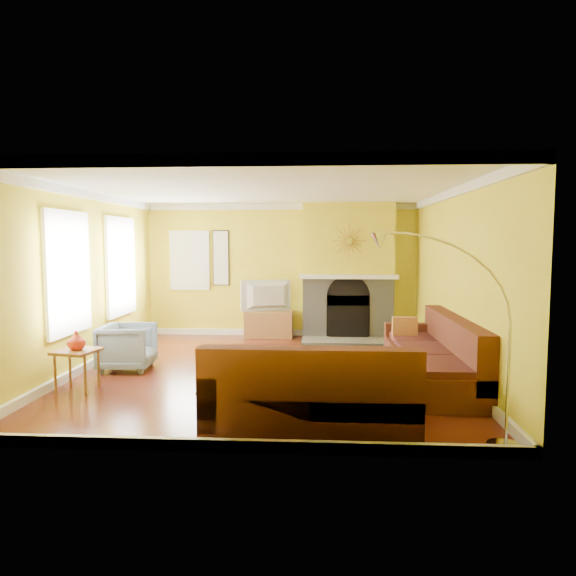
# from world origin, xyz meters

# --- Properties ---
(floor) EXTENTS (5.50, 6.00, 0.02)m
(floor) POSITION_xyz_m (0.00, 0.00, -0.01)
(floor) COLOR maroon
(floor) RESTS_ON ground
(ceiling) EXTENTS (5.50, 6.00, 0.02)m
(ceiling) POSITION_xyz_m (0.00, 0.00, 2.71)
(ceiling) COLOR white
(ceiling) RESTS_ON ground
(wall_back) EXTENTS (5.50, 0.02, 2.70)m
(wall_back) POSITION_xyz_m (0.00, 3.01, 1.35)
(wall_back) COLOR yellow
(wall_back) RESTS_ON ground
(wall_front) EXTENTS (5.50, 0.02, 2.70)m
(wall_front) POSITION_xyz_m (0.00, -3.01, 1.35)
(wall_front) COLOR yellow
(wall_front) RESTS_ON ground
(wall_left) EXTENTS (0.02, 6.00, 2.70)m
(wall_left) POSITION_xyz_m (-2.76, 0.00, 1.35)
(wall_left) COLOR yellow
(wall_left) RESTS_ON ground
(wall_right) EXTENTS (0.02, 6.00, 2.70)m
(wall_right) POSITION_xyz_m (2.76, 0.00, 1.35)
(wall_right) COLOR yellow
(wall_right) RESTS_ON ground
(baseboard) EXTENTS (5.50, 6.00, 0.12)m
(baseboard) POSITION_xyz_m (0.00, 0.00, 0.06)
(baseboard) COLOR white
(baseboard) RESTS_ON floor
(crown_molding) EXTENTS (5.50, 6.00, 0.12)m
(crown_molding) POSITION_xyz_m (0.00, 0.00, 2.64)
(crown_molding) COLOR white
(crown_molding) RESTS_ON ceiling
(window_left_near) EXTENTS (0.06, 1.22, 1.72)m
(window_left_near) POSITION_xyz_m (-2.72, 1.30, 1.50)
(window_left_near) COLOR white
(window_left_near) RESTS_ON wall_left
(window_left_far) EXTENTS (0.06, 1.22, 1.72)m
(window_left_far) POSITION_xyz_m (-2.72, -0.60, 1.50)
(window_left_far) COLOR white
(window_left_far) RESTS_ON wall_left
(window_back) EXTENTS (0.82, 0.06, 1.22)m
(window_back) POSITION_xyz_m (-1.90, 2.96, 1.55)
(window_back) COLOR white
(window_back) RESTS_ON wall_back
(wall_art) EXTENTS (0.34, 0.04, 1.14)m
(wall_art) POSITION_xyz_m (-1.25, 2.97, 1.60)
(wall_art) COLOR white
(wall_art) RESTS_ON wall_back
(fireplace) EXTENTS (1.80, 0.40, 2.70)m
(fireplace) POSITION_xyz_m (1.35, 2.80, 1.35)
(fireplace) COLOR gray
(fireplace) RESTS_ON floor
(mantel) EXTENTS (1.92, 0.22, 0.08)m
(mantel) POSITION_xyz_m (1.35, 2.56, 1.25)
(mantel) COLOR white
(mantel) RESTS_ON fireplace
(hearth) EXTENTS (1.80, 0.70, 0.06)m
(hearth) POSITION_xyz_m (1.35, 2.25, 0.03)
(hearth) COLOR gray
(hearth) RESTS_ON floor
(sunburst) EXTENTS (0.70, 0.04, 0.70)m
(sunburst) POSITION_xyz_m (1.35, 2.57, 1.95)
(sunburst) COLOR olive
(sunburst) RESTS_ON fireplace
(rug) EXTENTS (2.40, 1.80, 0.02)m
(rug) POSITION_xyz_m (0.40, -0.32, 0.01)
(rug) COLOR beige
(rug) RESTS_ON floor
(sectional_sofa) EXTENTS (3.17, 3.65, 0.90)m
(sectional_sofa) POSITION_xyz_m (1.17, -0.87, 0.45)
(sectional_sofa) COLOR #58271C
(sectional_sofa) RESTS_ON floor
(coffee_table) EXTENTS (1.15, 1.15, 0.43)m
(coffee_table) POSITION_xyz_m (0.67, -0.72, 0.21)
(coffee_table) COLOR white
(coffee_table) RESTS_ON floor
(media_console) EXTENTS (0.96, 0.43, 0.53)m
(media_console) POSITION_xyz_m (-0.24, 2.74, 0.26)
(media_console) COLOR brown
(media_console) RESTS_ON floor
(tv) EXTENTS (1.07, 0.55, 0.63)m
(tv) POSITION_xyz_m (-0.24, 2.74, 0.85)
(tv) COLOR black
(tv) RESTS_ON media_console
(subwoofer) EXTENTS (0.28, 0.28, 0.28)m
(subwoofer) POSITION_xyz_m (0.09, 2.71, 0.14)
(subwoofer) COLOR white
(subwoofer) RESTS_ON floor
(armchair) EXTENTS (0.81, 0.79, 0.70)m
(armchair) POSITION_xyz_m (-2.11, -0.03, 0.35)
(armchair) COLOR gray
(armchair) RESTS_ON floor
(side_table) EXTENTS (0.58, 0.58, 0.54)m
(side_table) POSITION_xyz_m (-2.36, -1.14, 0.27)
(side_table) COLOR brown
(side_table) RESTS_ON floor
(vase) EXTENTS (0.29, 0.29, 0.24)m
(vase) POSITION_xyz_m (-2.36, -1.14, 0.66)
(vase) COLOR red
(vase) RESTS_ON side_table
(book) EXTENTS (0.32, 0.35, 0.03)m
(book) POSITION_xyz_m (0.51, -0.61, 0.44)
(book) COLOR white
(book) RESTS_ON coffee_table
(arc_lamp) EXTENTS (1.29, 0.36, 2.00)m
(arc_lamp) POSITION_xyz_m (1.96, -2.80, 1.00)
(arc_lamp) COLOR silver
(arc_lamp) RESTS_ON floor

